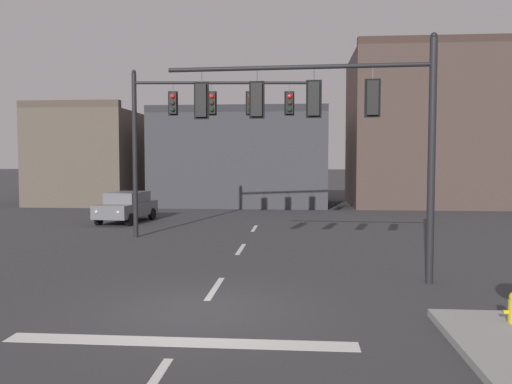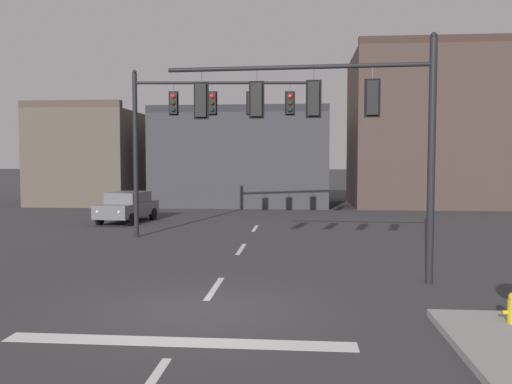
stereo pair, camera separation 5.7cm
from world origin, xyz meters
The scene contains 7 objects.
ground_plane centered at (0.00, 0.00, 0.00)m, with size 400.00×400.00×0.00m, color #353538.
stop_bar_paint centered at (0.00, -2.00, 0.00)m, with size 6.40×0.50×0.01m, color silver.
lane_centreline centered at (0.00, 2.00, 0.00)m, with size 0.16×26.40×0.01m.
signal_mast_near_side centered at (3.11, 3.21, 4.49)m, with size 7.23×0.65×6.61m.
signal_mast_far_side centered at (-2.23, 10.93, 5.06)m, with size 7.64×0.78×7.11m.
car_lot_nearside centered at (-7.01, 16.07, 0.86)m, with size 2.30×4.60×1.61m.
building_row centered at (1.62, 28.70, 4.37)m, with size 35.82×12.26×11.41m.
Camera 2 is at (2.17, -11.09, 3.25)m, focal length 36.75 mm.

